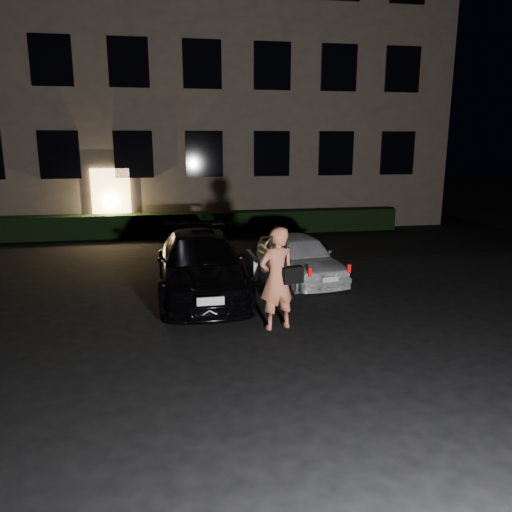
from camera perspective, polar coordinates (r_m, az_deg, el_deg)
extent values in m
plane|color=black|center=(9.13, -0.12, -9.60)|extent=(80.00, 80.00, 0.00)
cube|color=brown|center=(23.47, -6.92, 19.09)|extent=(20.00, 8.00, 12.00)
cube|color=#E7B369|center=(19.47, -16.18, 5.90)|extent=(1.40, 0.10, 2.50)
cube|color=black|center=(19.60, -21.54, 10.70)|extent=(1.40, 0.10, 1.70)
cube|color=black|center=(19.27, -13.81, 11.20)|extent=(1.40, 0.10, 1.70)
cube|color=black|center=(19.29, -5.93, 11.50)|extent=(1.40, 0.10, 1.70)
cube|color=black|center=(19.66, 1.80, 11.59)|extent=(1.40, 0.10, 1.70)
cube|color=black|center=(20.36, 9.13, 11.49)|extent=(1.40, 0.10, 1.70)
cube|color=black|center=(21.36, 15.86, 11.23)|extent=(1.40, 0.10, 1.70)
cube|color=black|center=(19.77, -22.37, 19.98)|extent=(1.40, 0.10, 1.70)
cube|color=black|center=(19.45, -14.35, 20.65)|extent=(1.40, 0.10, 1.70)
cube|color=black|center=(19.47, -6.17, 20.95)|extent=(1.40, 0.10, 1.70)
cube|color=black|center=(19.84, 1.87, 20.87)|extent=(1.40, 0.10, 1.70)
cube|color=black|center=(20.53, 9.47, 20.45)|extent=(1.40, 0.10, 1.70)
cube|color=black|center=(21.52, 16.42, 19.77)|extent=(1.40, 0.10, 1.70)
cube|color=black|center=(19.10, -5.65, 3.72)|extent=(15.00, 0.70, 0.85)
imported|color=black|center=(11.69, -6.35, -0.94)|extent=(1.98, 4.84, 1.40)
cube|color=white|center=(10.91, -0.49, -0.97)|extent=(0.09, 1.00, 0.47)
cube|color=silver|center=(9.32, -5.21, -5.16)|extent=(0.51, 0.05, 0.16)
imported|color=white|center=(12.87, 5.03, -0.09)|extent=(1.92, 3.66, 1.19)
cube|color=red|center=(11.18, 6.18, -1.86)|extent=(0.08, 0.06, 0.20)
cube|color=red|center=(11.63, 10.60, -1.43)|extent=(0.08, 0.06, 0.20)
cube|color=silver|center=(11.41, 8.50, -2.65)|extent=(0.40, 0.10, 0.12)
imported|color=#E17753|center=(9.39, 2.44, -2.56)|extent=(0.82, 0.64, 1.98)
cube|color=black|center=(9.37, 4.15, -2.16)|extent=(0.44, 0.27, 0.31)
cube|color=black|center=(9.24, 3.34, 0.49)|extent=(0.06, 0.08, 0.62)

